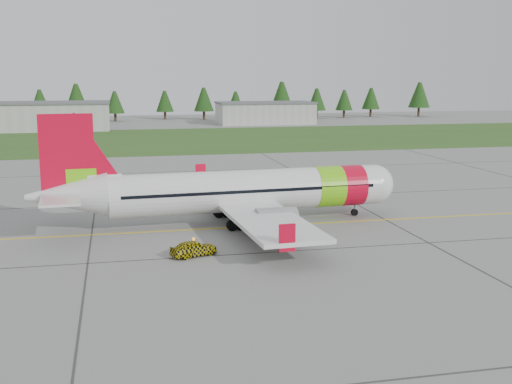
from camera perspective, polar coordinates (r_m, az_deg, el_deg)
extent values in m
plane|color=gray|center=(46.65, 4.08, -5.21)|extent=(320.00, 320.00, 0.00)
cylinder|color=silver|center=(54.68, -0.68, 0.14)|extent=(23.62, 4.94, 3.52)
sphere|color=silver|center=(58.81, 10.41, 0.70)|extent=(3.52, 3.52, 3.52)
cone|color=silver|center=(52.77, -16.47, -0.32)|extent=(6.52, 3.89, 3.52)
cube|color=black|center=(58.88, 10.66, 1.02)|extent=(1.58, 2.43, 0.51)
cylinder|color=#71D40F|center=(56.97, 6.34, 0.50)|extent=(2.56, 3.73, 3.60)
cylinder|color=red|center=(57.82, 8.33, 0.60)|extent=(2.20, 3.71, 3.60)
cube|color=silver|center=(54.75, -1.13, -0.90)|extent=(6.70, 29.11, 0.32)
cube|color=red|center=(68.25, -4.94, 1.75)|extent=(1.09, 0.23, 1.80)
cube|color=red|center=(40.99, 2.78, -4.08)|extent=(1.09, 0.23, 1.80)
cylinder|color=gray|center=(59.89, -1.09, -0.40)|extent=(3.36, 2.09, 1.89)
cylinder|color=gray|center=(50.57, 1.79, -2.43)|extent=(3.36, 2.09, 1.89)
cube|color=red|center=(52.31, -16.44, 2.95)|extent=(4.16, 0.58, 6.85)
cube|color=#71D40F|center=(52.59, -15.25, 0.86)|extent=(2.36, 0.52, 2.16)
cube|color=silver|center=(52.74, -16.97, -0.10)|extent=(3.51, 10.53, 0.20)
cylinder|color=slate|center=(58.44, 8.76, -1.47)|extent=(0.16, 0.16, 1.26)
cylinder|color=black|center=(58.51, 8.75, -1.78)|extent=(0.63, 0.29, 0.61)
cylinder|color=slate|center=(57.13, -2.65, -1.40)|extent=(0.20, 0.20, 1.71)
cylinder|color=black|center=(57.13, -3.00, -1.80)|extent=(0.96, 0.46, 0.94)
cylinder|color=slate|center=(52.34, -1.37, -2.49)|extent=(0.20, 0.20, 1.71)
cylinder|color=black|center=(52.34, -1.76, -2.93)|extent=(0.96, 0.46, 0.94)
imported|color=#D6C50B|center=(44.94, -5.58, -3.64)|extent=(1.53, 1.65, 3.34)
cube|color=#30561E|center=(126.33, -6.54, 4.67)|extent=(320.00, 50.00, 0.03)
cube|color=gold|center=(54.12, 1.68, -2.98)|extent=(120.00, 0.25, 0.02)
cube|color=#A8A8A3|center=(154.30, -18.90, 6.32)|extent=(32.00, 14.00, 6.00)
cube|color=#A8A8A3|center=(165.74, 0.81, 6.99)|extent=(24.00, 12.00, 5.20)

